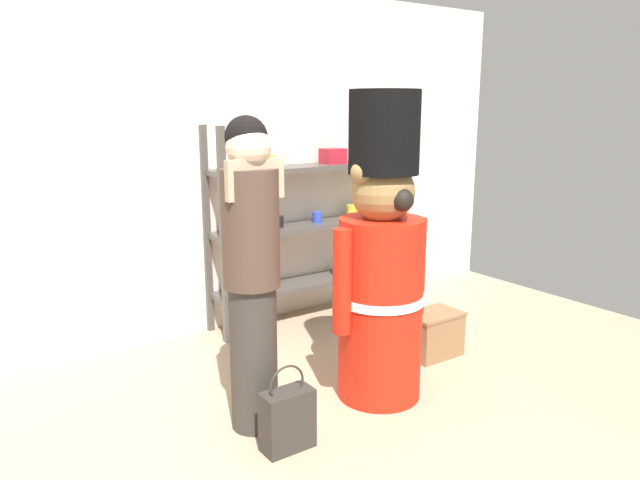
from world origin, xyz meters
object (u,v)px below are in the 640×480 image
(person_shopper, at_px, (251,266))
(display_crate, at_px, (433,334))
(shopping_bag, at_px, (287,419))
(merchandise_shelf, at_px, (300,222))
(teddy_bear_guard, at_px, (381,264))

(person_shopper, xyz_separation_m, display_crate, (1.48, 0.13, -0.74))
(shopping_bag, xyz_separation_m, display_crate, (1.45, 0.42, -0.01))
(merchandise_shelf, xyz_separation_m, person_shopper, (-1.15, -1.32, 0.10))
(shopping_bag, height_order, display_crate, shopping_bag)
(teddy_bear_guard, distance_m, person_shopper, 0.80)
(display_crate, bearing_deg, teddy_bear_guard, -161.08)
(shopping_bag, relative_size, display_crate, 1.17)
(teddy_bear_guard, height_order, shopping_bag, teddy_bear_guard)
(person_shopper, relative_size, display_crate, 4.29)
(person_shopper, distance_m, display_crate, 1.66)
(merchandise_shelf, xyz_separation_m, display_crate, (0.33, -1.19, -0.64))
(teddy_bear_guard, xyz_separation_m, person_shopper, (-0.79, 0.11, 0.08))
(teddy_bear_guard, xyz_separation_m, display_crate, (0.69, 0.24, -0.66))
(display_crate, bearing_deg, merchandise_shelf, 105.39)
(merchandise_shelf, height_order, person_shopper, person_shopper)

